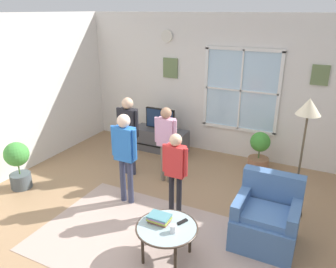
% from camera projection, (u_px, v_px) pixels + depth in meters
% --- Properties ---
extents(ground_plane, '(6.62, 6.53, 0.02)m').
position_uv_depth(ground_plane, '(153.00, 235.00, 4.37)').
color(ground_plane, '#9E7A56').
extents(back_wall, '(6.02, 0.17, 2.74)m').
position_uv_depth(back_wall, '(227.00, 87.00, 6.40)').
color(back_wall, silver).
rests_on(back_wall, ground_plane).
extents(area_rug, '(3.10, 1.88, 0.01)m').
position_uv_depth(area_rug, '(156.00, 242.00, 4.22)').
color(area_rug, tan).
rests_on(area_rug, ground_plane).
extents(tv_stand, '(1.15, 0.44, 0.47)m').
position_uv_depth(tv_stand, '(160.00, 140.00, 6.88)').
color(tv_stand, '#4C4C51').
rests_on(tv_stand, ground_plane).
extents(television, '(0.63, 0.08, 0.45)m').
position_uv_depth(television, '(160.00, 119.00, 6.71)').
color(television, '#4C4C4C').
rests_on(television, tv_stand).
extents(armchair, '(0.76, 0.74, 0.87)m').
position_uv_depth(armchair, '(266.00, 219.00, 4.13)').
color(armchair, '#476B9E').
rests_on(armchair, ground_plane).
extents(coffee_table, '(0.73, 0.73, 0.45)m').
position_uv_depth(coffee_table, '(167.00, 229.00, 3.82)').
color(coffee_table, '#99B2B7').
rests_on(coffee_table, ground_plane).
extents(book_stack, '(0.26, 0.18, 0.09)m').
position_uv_depth(book_stack, '(159.00, 218.00, 3.88)').
color(book_stack, brown).
rests_on(book_stack, coffee_table).
extents(cup, '(0.08, 0.08, 0.10)m').
position_uv_depth(cup, '(173.00, 229.00, 3.70)').
color(cup, white).
rests_on(cup, coffee_table).
extents(remote_near_books, '(0.10, 0.14, 0.02)m').
position_uv_depth(remote_near_books, '(182.00, 222.00, 3.88)').
color(remote_near_books, black).
rests_on(remote_near_books, coffee_table).
extents(person_pink_shirt, '(0.40, 0.18, 1.33)m').
position_uv_depth(person_pink_shirt, '(166.00, 136.00, 5.42)').
color(person_pink_shirt, '#726656').
rests_on(person_pink_shirt, ground_plane).
extents(person_black_shirt, '(0.43, 0.19, 1.41)m').
position_uv_depth(person_black_shirt, '(128.00, 127.00, 5.67)').
color(person_black_shirt, '#333851').
rests_on(person_black_shirt, ground_plane).
extents(person_blue_shirt, '(0.43, 0.19, 1.41)m').
position_uv_depth(person_blue_shirt, '(125.00, 149.00, 4.80)').
color(person_blue_shirt, '#333851').
rests_on(person_blue_shirt, ground_plane).
extents(person_red_shirt, '(0.38, 0.17, 1.25)m').
position_uv_depth(person_red_shirt, '(175.00, 166.00, 4.52)').
color(person_red_shirt, black).
rests_on(person_red_shirt, ground_plane).
extents(potted_plant_by_window, '(0.37, 0.37, 0.75)m').
position_uv_depth(potted_plant_by_window, '(259.00, 152.00, 5.95)').
color(potted_plant_by_window, '#9E6B4C').
rests_on(potted_plant_by_window, ground_plane).
extents(potted_plant_corner, '(0.40, 0.40, 0.80)m').
position_uv_depth(potted_plant_corner, '(18.00, 163.00, 5.36)').
color(potted_plant_corner, '#4C565B').
rests_on(potted_plant_corner, ground_plane).
extents(floor_lamp, '(0.32, 0.32, 1.73)m').
position_uv_depth(floor_lamp, '(307.00, 119.00, 4.29)').
color(floor_lamp, black).
rests_on(floor_lamp, ground_plane).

